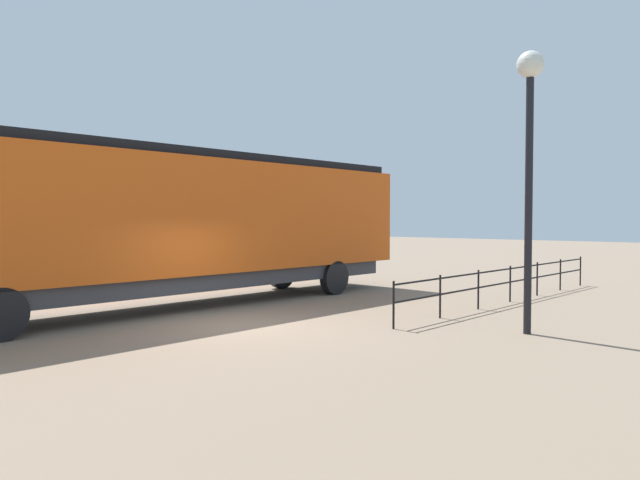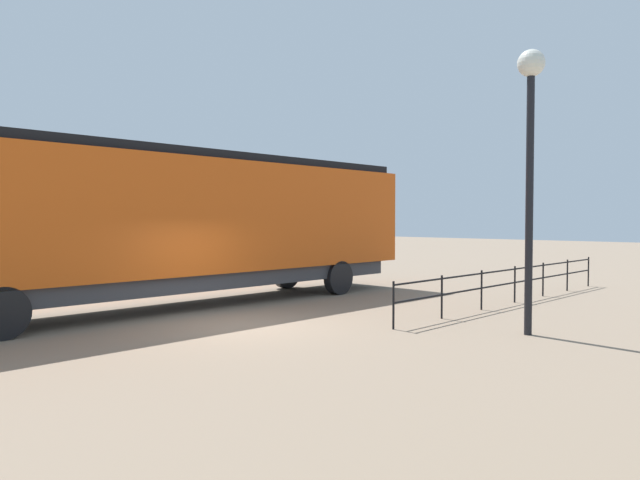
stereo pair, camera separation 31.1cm
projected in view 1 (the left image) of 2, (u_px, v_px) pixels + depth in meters
name	position (u px, v px, depth m)	size (l,w,h in m)	color
ground_plane	(239.00, 326.00, 13.56)	(120.00, 120.00, 0.00)	#84705B
locomotive	(193.00, 221.00, 16.65)	(2.83, 15.91, 4.33)	#D15114
lamp_post	(530.00, 126.00, 12.46)	(0.57, 0.57, 6.01)	black
platform_fence	(510.00, 278.00, 17.48)	(0.05, 11.89, 1.08)	black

